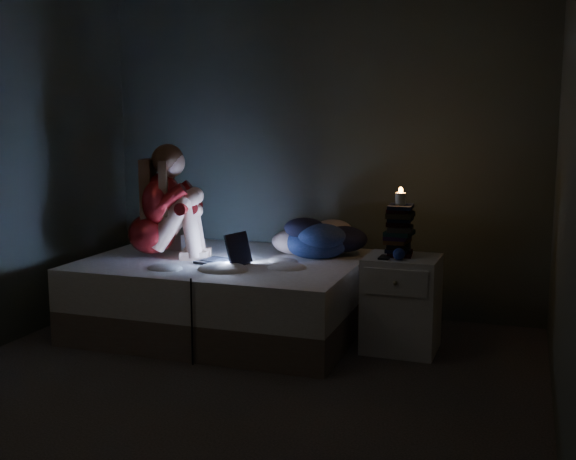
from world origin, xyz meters
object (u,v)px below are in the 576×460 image
at_px(phone, 385,257).
at_px(bed, 224,295).
at_px(candle, 401,197).
at_px(laptop, 222,247).
at_px(nightstand, 401,304).
at_px(woman, 151,201).

bearing_deg(phone, bed, 173.75).
bearing_deg(candle, phone, -119.44).
height_order(bed, laptop, laptop).
height_order(laptop, nightstand, laptop).
distance_m(woman, nightstand, 1.96).
height_order(woman, phone, woman).
xyz_separation_m(woman, nightstand, (1.85, 0.09, -0.64)).
xyz_separation_m(laptop, nightstand, (1.26, 0.14, -0.34)).
xyz_separation_m(bed, woman, (-0.52, -0.12, 0.69)).
bearing_deg(laptop, phone, 17.27).
relative_size(laptop, nightstand, 0.54).
distance_m(nightstand, phone, 0.36).
bearing_deg(woman, phone, -16.51).
relative_size(bed, laptop, 5.65).
bearing_deg(candle, woman, -176.05).
bearing_deg(bed, woman, -166.92).
height_order(woman, laptop, woman).
height_order(woman, candle, woman).
height_order(nightstand, phone, phone).
relative_size(laptop, phone, 2.49).
distance_m(bed, laptop, 0.43).
height_order(nightstand, candle, candle).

